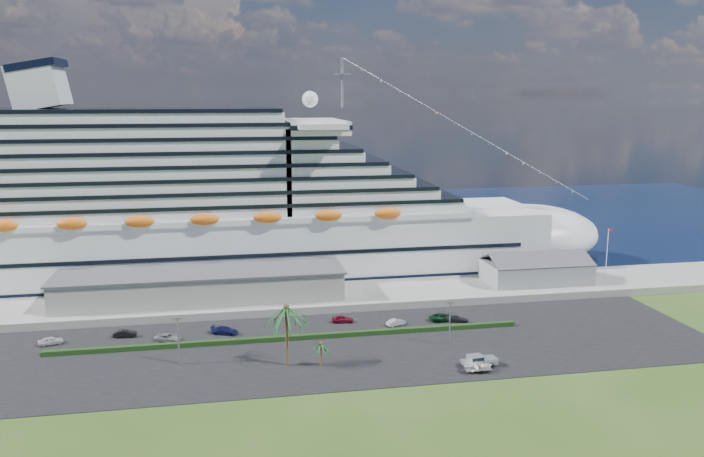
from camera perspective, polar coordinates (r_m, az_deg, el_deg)
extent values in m
plane|color=#2D4617|center=(116.45, -0.19, -11.74)|extent=(420.00, 420.00, 0.00)
cube|color=black|center=(126.48, -1.11, -9.81)|extent=(140.00, 38.00, 0.12)
cube|color=gray|center=(153.37, -2.92, -5.70)|extent=(240.00, 20.00, 1.80)
cube|color=black|center=(240.61, -5.83, 0.23)|extent=(420.00, 160.00, 0.02)
cube|color=silver|center=(173.56, -10.59, -1.46)|extent=(160.00, 30.00, 16.00)
ellipsoid|color=silver|center=(190.90, 14.17, -0.47)|extent=(40.00, 30.00, 16.00)
cube|color=black|center=(175.15, -10.51, -3.64)|extent=(164.00, 30.60, 2.40)
cube|color=silver|center=(170.70, -14.90, 5.49)|extent=(128.00, 26.00, 24.80)
cube|color=silver|center=(171.16, -3.21, 8.48)|extent=(14.00, 38.00, 3.20)
cube|color=silver|center=(174.30, -24.56, 10.72)|extent=(11.58, 14.00, 11.58)
cylinder|color=gray|center=(172.09, -0.82, 12.04)|extent=(0.70, 0.70, 12.00)
ellipsoid|color=orange|center=(156.21, -12.16, 0.75)|extent=(90.00, 2.40, 2.60)
ellipsoid|color=orange|center=(187.39, -11.94, 2.46)|extent=(90.00, 2.40, 2.60)
cube|color=black|center=(173.39, -10.60, -1.21)|extent=(144.00, 30.40, 0.90)
cube|color=gray|center=(151.13, -12.40, -4.67)|extent=(60.00, 14.00, 6.00)
cube|color=#4C4C54|center=(150.34, -12.45, -3.53)|extent=(61.00, 15.00, 0.40)
cube|color=gray|center=(167.24, 15.04, -3.48)|extent=(24.00, 12.00, 4.80)
cube|color=#4C4C54|center=(163.78, 15.55, -2.51)|extent=(24.00, 6.31, 2.74)
cube|color=#4C4C54|center=(169.03, 14.66, -2.05)|extent=(24.00, 6.31, 2.74)
cylinder|color=silver|center=(174.89, 20.43, -1.95)|extent=(0.16, 0.16, 12.00)
cube|color=red|center=(174.03, 20.69, -0.15)|extent=(1.00, 0.04, 0.70)
cube|color=black|center=(129.98, -5.01, -9.03)|extent=(88.00, 1.10, 0.90)
cylinder|color=gray|center=(121.04, -14.23, -9.10)|extent=(0.24, 0.24, 8.00)
cube|color=gray|center=(119.71, -14.32, -7.25)|extent=(1.60, 0.35, 0.35)
cylinder|color=gray|center=(127.03, 8.13, -7.88)|extent=(0.24, 0.24, 8.00)
cube|color=gray|center=(125.76, 8.18, -6.12)|extent=(1.60, 0.35, 0.35)
cylinder|color=#47301E|center=(116.98, -5.44, -8.92)|extent=(0.54, 0.54, 10.50)
sphere|color=#47301E|center=(115.29, -5.49, -6.47)|extent=(0.98, 0.98, 0.98)
cylinder|color=#47301E|center=(117.28, -2.62, -10.48)|extent=(0.35, 0.35, 4.20)
sphere|color=#47301E|center=(116.52, -2.63, -9.52)|extent=(0.73, 0.73, 0.73)
imported|color=silver|center=(138.57, -23.76, -8.54)|extent=(4.71, 3.00, 1.49)
imported|color=black|center=(137.70, -18.35, -8.29)|extent=(4.30, 1.53, 1.41)
imported|color=#999CA1|center=(133.38, -15.05, -8.75)|extent=(5.29, 3.67, 1.34)
imported|color=#161A4D|center=(134.61, -10.54, -8.32)|extent=(5.62, 3.96, 1.51)
imported|color=maroon|center=(138.84, -0.80, -7.53)|extent=(4.48, 2.26, 1.46)
imported|color=#B8BBC0|center=(137.42, 3.66, -7.78)|extent=(4.19, 2.80, 1.31)
imported|color=black|center=(141.08, 7.58, -7.30)|extent=(5.73, 3.02, 1.54)
imported|color=#232227|center=(140.74, 8.72, -7.43)|extent=(4.83, 3.52, 1.30)
cylinder|color=black|center=(117.93, 9.78, -11.32)|extent=(0.90, 0.41, 0.87)
cylinder|color=black|center=(119.71, 9.43, -10.96)|extent=(0.90, 0.41, 0.87)
cylinder|color=black|center=(119.25, 11.52, -11.13)|extent=(0.90, 0.41, 0.87)
cylinder|color=black|center=(121.01, 11.15, -10.77)|extent=(0.90, 0.41, 0.87)
cube|color=silver|center=(119.38, 10.56, -10.87)|extent=(6.08, 2.88, 0.76)
cube|color=silver|center=(119.77, 11.28, -10.60)|extent=(2.85, 2.42, 0.60)
cube|color=silver|center=(118.84, 10.22, -10.56)|extent=(2.62, 2.34, 1.03)
cube|color=black|center=(118.80, 10.22, -10.52)|extent=(2.41, 2.37, 0.60)
cube|color=silver|center=(118.46, 9.41, -10.89)|extent=(1.22, 2.17, 0.38)
cube|color=gray|center=(117.26, 10.43, -11.42)|extent=(4.52, 1.79, 0.12)
cylinder|color=gray|center=(116.58, 9.48, -11.53)|extent=(2.14, 0.14, 0.08)
cylinder|color=black|center=(116.73, 10.77, -11.66)|extent=(0.63, 0.23, 0.62)
cylinder|color=black|center=(118.23, 10.46, -11.35)|extent=(0.63, 0.23, 0.62)
imported|color=white|center=(117.04, 10.44, -11.17)|extent=(5.04, 3.67, 1.02)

